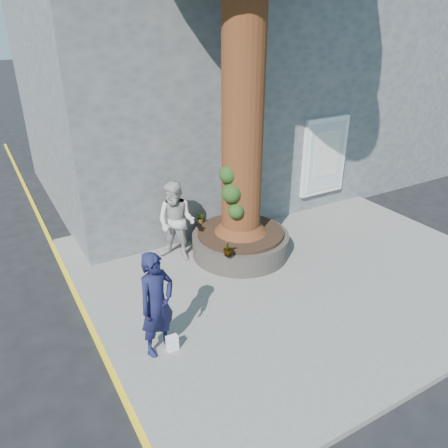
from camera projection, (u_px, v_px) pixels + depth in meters
ground at (259, 311)px, 8.71m from camera, size 120.00×120.00×0.00m
pavement at (288, 266)px, 10.14m from camera, size 9.00×8.00×0.12m
yellow_line at (93, 333)px, 8.11m from camera, size 0.10×30.00×0.01m
stone_shop at (201, 89)px, 14.07m from camera, size 10.30×8.30×6.30m
neighbour_shop at (376, 78)px, 17.75m from camera, size 6.00×8.00×6.00m
planter at (240, 242)px, 10.45m from camera, size 2.30×2.30×0.60m
man at (157, 304)px, 7.14m from camera, size 0.80×0.65×1.89m
woman at (176, 222)px, 9.95m from camera, size 1.16×1.17×1.90m
shopping_bag at (172, 343)px, 7.48m from camera, size 0.21×0.13×0.28m
plant_a at (232, 208)px, 11.01m from camera, size 0.26×0.23×0.41m
plant_b at (251, 204)px, 11.27m from camera, size 0.31×0.31×0.41m
plant_c at (228, 248)px, 9.19m from camera, size 0.27×0.27×0.36m
plant_d at (201, 218)px, 10.63m from camera, size 0.26×0.28×0.29m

